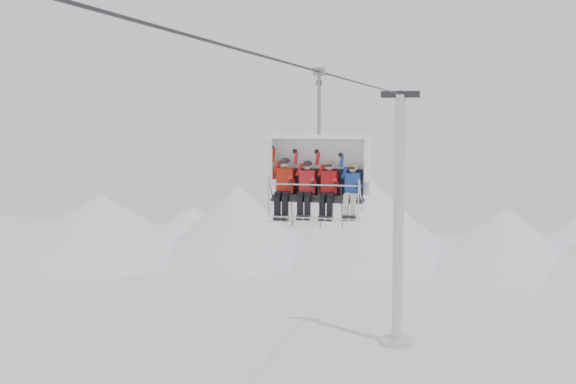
% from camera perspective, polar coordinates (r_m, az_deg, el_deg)
% --- Properties ---
extents(ridgeline, '(72.00, 21.00, 7.00)m').
position_cam_1_polar(ridgeline, '(58.94, 9.41, -3.24)').
color(ridgeline, white).
rests_on(ridgeline, ground).
extents(lift_tower_right, '(2.00, 1.80, 13.48)m').
position_cam_1_polar(lift_tower_right, '(38.63, 8.70, -3.59)').
color(lift_tower_right, silver).
rests_on(lift_tower_right, ground).
extents(haul_cable, '(0.06, 50.00, 0.06)m').
position_cam_1_polar(haul_cable, '(16.50, 0.00, 10.15)').
color(haul_cable, '#2A2A2F').
rests_on(haul_cable, lift_tower_left).
extents(chairlift_carrier, '(2.66, 1.17, 3.98)m').
position_cam_1_polar(chairlift_carrier, '(19.66, 2.52, 1.97)').
color(chairlift_carrier, black).
rests_on(chairlift_carrier, haul_cable).
extents(skier_far_left, '(0.46, 1.69, 1.78)m').
position_cam_1_polar(skier_far_left, '(19.63, -0.27, 0.57)').
color(skier_far_left, red).
rests_on(skier_far_left, chairlift_carrier).
extents(skier_center_left, '(0.42, 1.69, 1.68)m').
position_cam_1_polar(skier_center_left, '(19.47, 1.49, 0.43)').
color(skier_center_left, red).
rests_on(skier_center_left, chairlift_carrier).
extents(skier_center_right, '(0.42, 1.69, 1.68)m').
position_cam_1_polar(skier_center_right, '(19.33, 3.23, 0.38)').
color(skier_center_right, red).
rests_on(skier_center_right, chairlift_carrier).
extents(skier_far_right, '(0.40, 1.69, 1.58)m').
position_cam_1_polar(skier_far_right, '(19.21, 5.08, 0.25)').
color(skier_far_right, '#2044A6').
rests_on(skier_far_right, chairlift_carrier).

